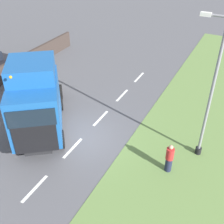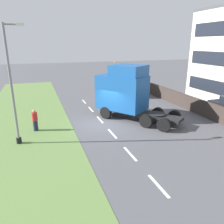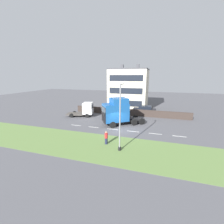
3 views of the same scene
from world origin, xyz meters
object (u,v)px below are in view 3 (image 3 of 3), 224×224
object	(u,v)px
lorry_cab	(117,112)
parked_car	(145,110)
flatbed_truck	(86,109)
lamp_post	(120,121)
pedestrian	(106,138)

from	to	relation	value
lorry_cab	parked_car	xyz separation A→B (m)	(8.57, -3.77, -1.34)
flatbed_truck	lamp_post	world-z (taller)	lamp_post
pedestrian	flatbed_truck	bearing A→B (deg)	36.68
lamp_post	parked_car	bearing A→B (deg)	-3.92
lamp_post	pedestrian	distance (m)	3.40
flatbed_truck	parked_car	xyz separation A→B (m)	(4.98, -11.31, -0.54)
parked_car	lorry_cab	bearing A→B (deg)	156.85
parked_car	pedestrian	xyz separation A→B (m)	(-16.00, 3.10, -0.15)
pedestrian	lorry_cab	bearing A→B (deg)	5.11
parked_car	lamp_post	xyz separation A→B (m)	(-16.99, 1.17, 2.46)
lorry_cab	pedestrian	bearing A→B (deg)	148.54
parked_car	lamp_post	distance (m)	17.21
lorry_cab	lamp_post	world-z (taller)	lamp_post
lorry_cab	parked_car	bearing A→B (deg)	-60.30
lamp_post	flatbed_truck	bearing A→B (deg)	40.19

